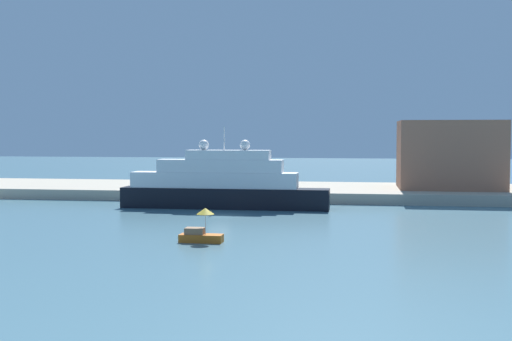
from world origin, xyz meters
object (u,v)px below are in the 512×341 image
at_px(harbor_building, 450,155).
at_px(mooring_bollard, 226,189).
at_px(parked_car, 165,182).
at_px(small_motorboat, 201,231).
at_px(person_figure, 189,182).
at_px(large_yacht, 221,185).

xyz_separation_m(harbor_building, mooring_bollard, (-33.61, -10.51, -4.90)).
bearing_deg(parked_car, small_motorboat, -69.07).
relative_size(person_figure, mooring_bollard, 2.15).
height_order(harbor_building, mooring_bollard, harbor_building).
bearing_deg(mooring_bollard, parked_car, 145.02).
height_order(large_yacht, person_figure, large_yacht).
bearing_deg(small_motorboat, large_yacht, 98.14).
bearing_deg(mooring_bollard, harbor_building, 17.37).
height_order(harbor_building, person_figure, harbor_building).
bearing_deg(mooring_bollard, large_yacht, -82.33).
height_order(large_yacht, harbor_building, harbor_building).
bearing_deg(parked_car, harbor_building, 2.76).
bearing_deg(person_figure, small_motorboat, -73.77).
xyz_separation_m(large_yacht, harbor_building, (32.46, 19.06, 3.66)).
height_order(small_motorboat, person_figure, person_figure).
distance_m(small_motorboat, parked_car, 47.51).
xyz_separation_m(small_motorboat, harbor_building, (28.53, 46.56, 5.84)).
bearing_deg(harbor_building, mooring_bollard, -162.63).
distance_m(small_motorboat, person_figure, 44.68).
bearing_deg(large_yacht, person_figure, 119.08).
bearing_deg(person_figure, parked_car, 161.69).
relative_size(large_yacht, person_figure, 16.36).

